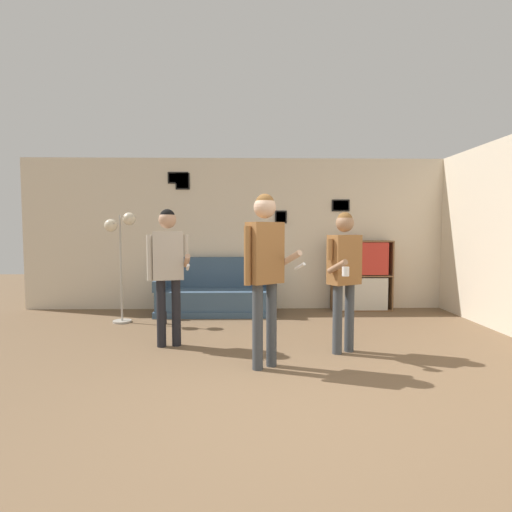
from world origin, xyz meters
name	(u,v)px	position (x,y,z in m)	size (l,w,h in m)	color
ground_plane	(295,417)	(0.00, 0.00, 0.00)	(20.00, 20.00, 0.00)	brown
wall_back	(267,234)	(0.00, 4.25, 1.35)	(8.71, 0.08, 2.70)	beige
couch	(217,296)	(-0.89, 3.84, 0.30)	(2.00, 0.80, 0.94)	#3D5670
bookshelf	(362,276)	(1.66, 4.03, 0.62)	(1.05, 0.30, 1.24)	brown
floor_lamp	(120,239)	(-2.30, 3.18, 1.30)	(0.47, 0.28, 1.69)	#ADA89E
person_player_foreground_left	(168,263)	(-1.33, 1.89, 1.03)	(0.55, 0.43, 1.68)	black
person_player_foreground_center	(265,260)	(-0.18, 1.10, 1.12)	(0.61, 0.37, 1.79)	#3D4247
person_watcher_holding_cup	(344,267)	(0.75, 1.59, 1.00)	(0.45, 0.55, 1.63)	#3D4247
bottle_on_floor	(165,317)	(-1.62, 3.07, 0.11)	(0.06, 0.06, 0.27)	black
drinking_cup	(355,238)	(1.53, 4.03, 1.29)	(0.08, 0.08, 0.10)	red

